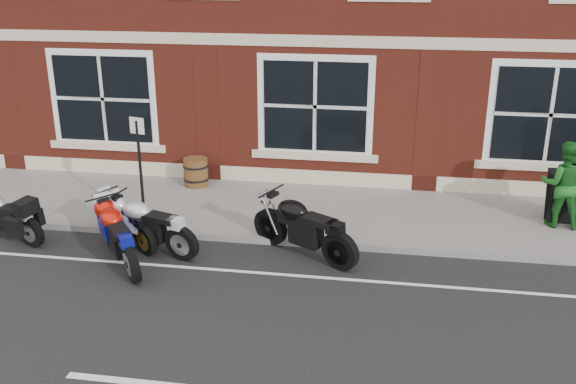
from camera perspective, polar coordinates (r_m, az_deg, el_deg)
name	(u,v)px	position (r m, az deg, el deg)	size (l,w,h in m)	color
ground	(195,274)	(11.19, -8.27, -7.19)	(80.00, 80.00, 0.00)	black
sidewalk	(236,207)	(13.79, -4.65, -1.32)	(30.00, 3.00, 0.12)	slate
kerb	(217,237)	(12.39, -6.36, -3.98)	(30.00, 0.16, 0.12)	slate
moto_touring_silver	(4,213)	(13.35, -23.91, -1.72)	(1.86, 0.81, 1.28)	black
moto_sport_red	(120,233)	(11.61, -14.73, -3.55)	(1.44, 1.82, 0.98)	black
moto_sport_black	(126,218)	(12.40, -14.21, -2.28)	(1.59, 1.28, 0.87)	black
moto_sport_silver	(147,223)	(11.95, -12.39, -2.69)	(2.07, 0.83, 0.97)	black
moto_naked_black	(303,225)	(11.49, 1.35, -2.91)	(2.06, 1.34, 1.04)	black
pedestrian_right	(563,184)	(13.46, 23.25, 0.64)	(0.83, 0.65, 1.72)	#1A5B1C
a_board_sign	(565,198)	(13.75, 23.38, -0.47)	(0.63, 0.42, 1.05)	black
barrel_planter	(196,172)	(14.90, -8.18, 1.76)	(0.58, 0.58, 0.65)	#522316
parking_sign	(140,165)	(12.50, -13.01, 2.34)	(0.30, 0.10, 2.19)	black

